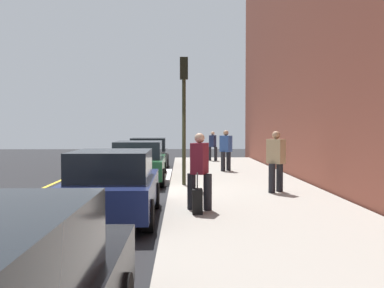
% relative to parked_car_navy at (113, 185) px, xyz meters
% --- Properties ---
extents(ground_plane, '(56.00, 56.00, 0.00)m').
position_rel_parked_car_navy_xyz_m(ground_plane, '(3.94, -0.12, -0.76)').
color(ground_plane, black).
extents(sidewalk, '(28.00, 4.60, 0.15)m').
position_rel_parked_car_navy_xyz_m(sidewalk, '(3.94, -3.42, -0.68)').
color(sidewalk, '#A39E93').
rests_on(sidewalk, ground).
extents(lane_stripe_centre, '(28.00, 0.14, 0.01)m').
position_rel_parked_car_navy_xyz_m(lane_stripe_centre, '(3.94, 3.08, -0.75)').
color(lane_stripe_centre, gold).
rests_on(lane_stripe_centre, ground).
extents(snow_bank_curb, '(4.02, 0.56, 0.22)m').
position_rel_parked_car_navy_xyz_m(snow_bank_curb, '(7.53, -0.82, -0.65)').
color(snow_bank_curb, white).
rests_on(snow_bank_curb, ground).
extents(parked_car_navy, '(4.14, 1.93, 1.51)m').
position_rel_parked_car_navy_xyz_m(parked_car_navy, '(0.00, 0.00, 0.00)').
color(parked_car_navy, black).
rests_on(parked_car_navy, ground).
extents(parked_car_green, '(4.40, 1.94, 1.51)m').
position_rel_parked_car_navy_xyz_m(parked_car_green, '(6.52, 0.04, 0.00)').
color(parked_car_green, black).
rests_on(parked_car_green, ground).
extents(parked_car_charcoal, '(4.26, 1.97, 1.51)m').
position_rel_parked_car_navy_xyz_m(parked_car_charcoal, '(11.90, 0.07, 0.00)').
color(parked_car_charcoal, black).
rests_on(parked_car_charcoal, ground).
extents(pedestrian_blue_coat, '(0.54, 0.54, 1.74)m').
position_rel_parked_car_navy_xyz_m(pedestrian_blue_coat, '(9.36, -3.41, 0.32)').
color(pedestrian_blue_coat, black).
rests_on(pedestrian_blue_coat, sidewalk).
extents(pedestrian_tan_coat, '(0.55, 0.54, 1.76)m').
position_rel_parked_car_navy_xyz_m(pedestrian_tan_coat, '(3.00, -4.20, 0.33)').
color(pedestrian_tan_coat, black).
rests_on(pedestrian_tan_coat, sidewalk).
extents(pedestrian_burgundy_coat, '(0.54, 0.55, 1.74)m').
position_rel_parked_car_navy_xyz_m(pedestrian_burgundy_coat, '(0.32, -1.90, 0.32)').
color(pedestrian_burgundy_coat, black).
rests_on(pedestrian_burgundy_coat, sidewalk).
extents(pedestrian_navy_coat, '(0.52, 0.51, 1.63)m').
position_rel_parked_car_navy_xyz_m(pedestrian_navy_coat, '(15.30, -3.26, 0.26)').
color(pedestrian_navy_coat, black).
rests_on(pedestrian_navy_coat, sidewalk).
extents(traffic_light_pole, '(0.35, 0.26, 4.11)m').
position_rel_parked_car_navy_xyz_m(traffic_light_pole, '(4.77, -1.58, 2.19)').
color(traffic_light_pole, '#2D2D19').
rests_on(traffic_light_pole, sidewalk).
extents(rolling_suitcase, '(0.34, 0.22, 0.89)m').
position_rel_parked_car_navy_xyz_m(rolling_suitcase, '(-0.14, -1.83, -0.34)').
color(rolling_suitcase, black).
rests_on(rolling_suitcase, sidewalk).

